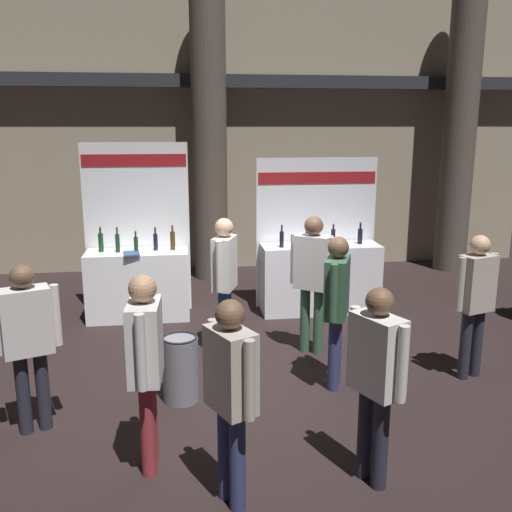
{
  "coord_description": "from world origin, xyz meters",
  "views": [
    {
      "loc": [
        -0.51,
        -6.18,
        2.82
      ],
      "look_at": [
        0.43,
        1.0,
        1.13
      ],
      "focal_mm": 39.57,
      "sensor_mm": 36.0,
      "label": 1
    }
  ],
  "objects_px": {
    "visitor_3": "(376,369)",
    "visitor_5": "(225,273)",
    "visitor_1": "(313,272)",
    "visitor_8": "(231,386)",
    "exhibitor_booth_0": "(138,276)",
    "trash_bin": "(181,368)",
    "visitor_0": "(146,354)",
    "visitor_4": "(27,334)",
    "visitor_9": "(337,298)",
    "exhibitor_booth_1": "(319,272)",
    "visitor_6": "(476,294)"
  },
  "relations": [
    {
      "from": "exhibitor_booth_1",
      "to": "visitor_3",
      "type": "xyz_separation_m",
      "value": [
        -0.61,
        -4.3,
        0.36
      ]
    },
    {
      "from": "trash_bin",
      "to": "exhibitor_booth_0",
      "type": "bearing_deg",
      "value": 102.67
    },
    {
      "from": "visitor_6",
      "to": "exhibitor_booth_1",
      "type": "bearing_deg",
      "value": 95.72
    },
    {
      "from": "exhibitor_booth_0",
      "to": "visitor_3",
      "type": "distance_m",
      "value": 4.85
    },
    {
      "from": "exhibitor_booth_1",
      "to": "visitor_1",
      "type": "distance_m",
      "value": 1.75
    },
    {
      "from": "visitor_3",
      "to": "visitor_4",
      "type": "relative_size",
      "value": 1.01
    },
    {
      "from": "visitor_3",
      "to": "visitor_5",
      "type": "bearing_deg",
      "value": -6.3
    },
    {
      "from": "visitor_8",
      "to": "visitor_0",
      "type": "bearing_deg",
      "value": -156.58
    },
    {
      "from": "visitor_0",
      "to": "visitor_9",
      "type": "xyz_separation_m",
      "value": [
        1.93,
        1.29,
        -0.01
      ]
    },
    {
      "from": "exhibitor_booth_1",
      "to": "trash_bin",
      "type": "height_order",
      "value": "exhibitor_booth_1"
    },
    {
      "from": "visitor_4",
      "to": "visitor_6",
      "type": "height_order",
      "value": "visitor_6"
    },
    {
      "from": "exhibitor_booth_0",
      "to": "visitor_5",
      "type": "distance_m",
      "value": 1.95
    },
    {
      "from": "visitor_1",
      "to": "visitor_4",
      "type": "bearing_deg",
      "value": -117.76
    },
    {
      "from": "exhibitor_booth_0",
      "to": "exhibitor_booth_1",
      "type": "relative_size",
      "value": 1.1
    },
    {
      "from": "exhibitor_booth_0",
      "to": "visitor_4",
      "type": "relative_size",
      "value": 1.59
    },
    {
      "from": "visitor_3",
      "to": "visitor_6",
      "type": "bearing_deg",
      "value": -70.08
    },
    {
      "from": "visitor_1",
      "to": "trash_bin",
      "type": "bearing_deg",
      "value": -111.09
    },
    {
      "from": "visitor_0",
      "to": "visitor_6",
      "type": "relative_size",
      "value": 1.02
    },
    {
      "from": "trash_bin",
      "to": "visitor_8",
      "type": "height_order",
      "value": "visitor_8"
    },
    {
      "from": "exhibitor_booth_0",
      "to": "visitor_3",
      "type": "xyz_separation_m",
      "value": [
        2.14,
        -4.34,
        0.35
      ]
    },
    {
      "from": "visitor_1",
      "to": "visitor_9",
      "type": "height_order",
      "value": "visitor_1"
    },
    {
      "from": "exhibitor_booth_1",
      "to": "visitor_6",
      "type": "distance_m",
      "value": 2.83
    },
    {
      "from": "visitor_3",
      "to": "visitor_4",
      "type": "height_order",
      "value": "visitor_3"
    },
    {
      "from": "visitor_3",
      "to": "visitor_5",
      "type": "height_order",
      "value": "visitor_5"
    },
    {
      "from": "visitor_1",
      "to": "visitor_8",
      "type": "distance_m",
      "value": 3.07
    },
    {
      "from": "exhibitor_booth_1",
      "to": "visitor_9",
      "type": "distance_m",
      "value": 2.66
    },
    {
      "from": "visitor_6",
      "to": "visitor_4",
      "type": "bearing_deg",
      "value": 168.7
    },
    {
      "from": "visitor_3",
      "to": "visitor_6",
      "type": "distance_m",
      "value": 2.47
    },
    {
      "from": "visitor_3",
      "to": "visitor_5",
      "type": "distance_m",
      "value": 3.0
    },
    {
      "from": "trash_bin",
      "to": "visitor_9",
      "type": "bearing_deg",
      "value": 3.91
    },
    {
      "from": "visitor_0",
      "to": "visitor_8",
      "type": "height_order",
      "value": "visitor_0"
    },
    {
      "from": "exhibitor_booth_0",
      "to": "trash_bin",
      "type": "height_order",
      "value": "exhibitor_booth_0"
    },
    {
      "from": "exhibitor_booth_1",
      "to": "visitor_5",
      "type": "distance_m",
      "value": 2.18
    },
    {
      "from": "exhibitor_booth_0",
      "to": "visitor_5",
      "type": "relative_size",
      "value": 1.5
    },
    {
      "from": "visitor_9",
      "to": "visitor_3",
      "type": "bearing_deg",
      "value": -162.6
    },
    {
      "from": "trash_bin",
      "to": "visitor_8",
      "type": "relative_size",
      "value": 0.44
    },
    {
      "from": "exhibitor_booth_0",
      "to": "visitor_0",
      "type": "xyz_separation_m",
      "value": [
        0.36,
        -3.92,
        0.39
      ]
    },
    {
      "from": "trash_bin",
      "to": "visitor_8",
      "type": "xyz_separation_m",
      "value": [
        0.38,
        -1.72,
        0.62
      ]
    },
    {
      "from": "trash_bin",
      "to": "visitor_4",
      "type": "xyz_separation_m",
      "value": [
        -1.36,
        -0.43,
        0.62
      ]
    },
    {
      "from": "visitor_4",
      "to": "visitor_9",
      "type": "bearing_deg",
      "value": -11.1
    },
    {
      "from": "visitor_3",
      "to": "visitor_5",
      "type": "relative_size",
      "value": 0.95
    },
    {
      "from": "exhibitor_booth_1",
      "to": "visitor_3",
      "type": "relative_size",
      "value": 1.43
    },
    {
      "from": "trash_bin",
      "to": "visitor_0",
      "type": "height_order",
      "value": "visitor_0"
    },
    {
      "from": "exhibitor_booth_0",
      "to": "trash_bin",
      "type": "xyz_separation_m",
      "value": [
        0.62,
        -2.74,
        -0.28
      ]
    },
    {
      "from": "visitor_4",
      "to": "visitor_9",
      "type": "height_order",
      "value": "visitor_9"
    },
    {
      "from": "visitor_1",
      "to": "visitor_5",
      "type": "distance_m",
      "value": 1.09
    },
    {
      "from": "visitor_0",
      "to": "visitor_6",
      "type": "height_order",
      "value": "visitor_0"
    },
    {
      "from": "visitor_8",
      "to": "visitor_6",
      "type": "bearing_deg",
      "value": 96.19
    },
    {
      "from": "visitor_0",
      "to": "visitor_5",
      "type": "distance_m",
      "value": 2.56
    },
    {
      "from": "visitor_5",
      "to": "visitor_9",
      "type": "xyz_separation_m",
      "value": [
        1.11,
        -1.13,
        -0.02
      ]
    }
  ]
}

